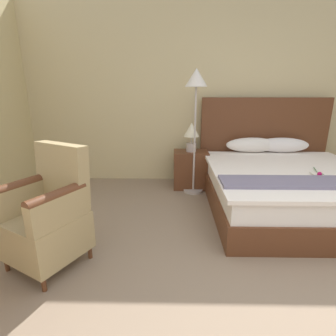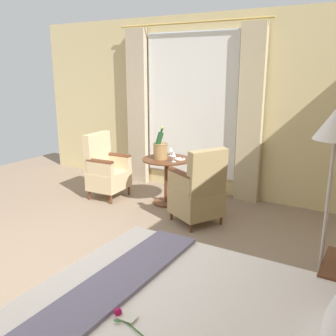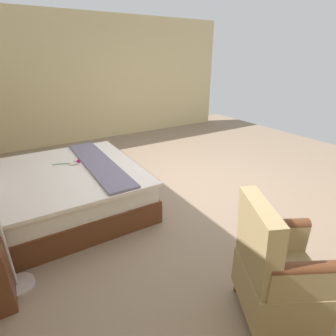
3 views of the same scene
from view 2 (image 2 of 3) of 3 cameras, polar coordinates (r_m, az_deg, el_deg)
name	(u,v)px [view 2 (image 2 of 3)]	position (r m, az deg, el deg)	size (l,w,h in m)	color
ground_plane	(29,282)	(3.93, -20.36, -15.97)	(8.14, 8.14, 0.00)	#8A735E
wall_window_side	(193,106)	(6.07, 3.88, 9.40)	(0.27, 6.13, 2.75)	#D8C388
floor_lamp_brass	(334,150)	(2.83, 23.96, 2.57)	(0.30, 0.30, 1.72)	beige
side_table_round	(167,175)	(5.49, -0.21, -1.09)	(0.71, 0.71, 0.69)	brown
champagne_bucket	(160,149)	(5.39, -1.19, 2.92)	(0.22, 0.22, 0.47)	#9E794A
wine_glass_near_bucket	(174,155)	(5.22, 0.87, 2.03)	(0.07, 0.07, 0.14)	white
wine_glass_near_edge	(171,150)	(5.58, 0.41, 2.82)	(0.08, 0.08, 0.13)	white
snack_plate	(180,159)	(5.39, 1.85, 1.41)	(0.15, 0.15, 0.04)	white
armchair_by_window	(198,192)	(4.80, 4.64, -3.59)	(0.74, 0.76, 1.02)	brown
armchair_facing_bed	(106,169)	(5.86, -9.45, -0.20)	(0.59, 0.54, 1.00)	brown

